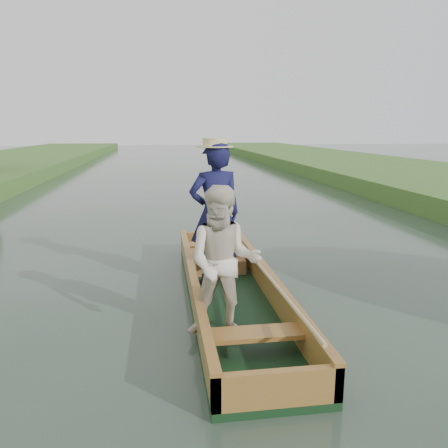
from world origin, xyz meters
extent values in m
plane|color=#283D30|center=(0.00, 0.00, 0.00)|extent=(120.00, 120.00, 0.00)
cube|color=black|center=(0.00, 0.00, 0.04)|extent=(1.10, 5.00, 0.08)
cube|color=olive|center=(-0.51, 0.00, 0.24)|extent=(0.08, 5.00, 0.32)
cube|color=olive|center=(0.51, 0.00, 0.24)|extent=(0.08, 5.00, 0.32)
cube|color=olive|center=(0.00, 2.46, 0.24)|extent=(1.10, 0.08, 0.32)
cube|color=olive|center=(0.00, -2.46, 0.24)|extent=(1.10, 0.08, 0.32)
cube|color=olive|center=(-0.51, 0.00, 0.42)|extent=(0.10, 5.00, 0.04)
cube|color=olive|center=(0.51, 0.00, 0.42)|extent=(0.10, 5.00, 0.04)
cube|color=olive|center=(0.00, 1.90, 0.30)|extent=(0.94, 0.30, 0.05)
cube|color=olive|center=(0.00, -1.60, 0.30)|extent=(0.94, 0.30, 0.05)
imported|color=#13133C|center=(-0.14, 0.53, 1.11)|extent=(0.82, 0.60, 2.06)
cylinder|color=beige|center=(-0.14, 0.53, 2.10)|extent=(0.52, 0.52, 0.12)
imported|color=beige|center=(-0.25, -1.14, 0.91)|extent=(0.91, 0.76, 1.66)
cube|color=#AA6337|center=(-0.04, 1.27, 0.19)|extent=(0.85, 0.90, 0.22)
sphere|color=tan|center=(0.26, 1.17, 0.42)|extent=(0.21, 0.21, 0.21)
sphere|color=tan|center=(0.26, 1.16, 0.58)|extent=(0.16, 0.16, 0.16)
sphere|color=tan|center=(0.20, 1.16, 0.65)|extent=(0.06, 0.06, 0.06)
sphere|color=tan|center=(0.32, 1.16, 0.65)|extent=(0.06, 0.06, 0.06)
sphere|color=tan|center=(0.26, 1.10, 0.56)|extent=(0.06, 0.06, 0.06)
sphere|color=tan|center=(0.16, 1.15, 0.45)|extent=(0.07, 0.07, 0.07)
sphere|color=tan|center=(0.36, 1.15, 0.45)|extent=(0.07, 0.07, 0.07)
sphere|color=tan|center=(0.21, 1.14, 0.33)|extent=(0.09, 0.09, 0.09)
sphere|color=tan|center=(0.31, 1.14, 0.33)|extent=(0.09, 0.09, 0.09)
cylinder|color=silver|center=(-0.22, 1.90, 0.33)|extent=(0.07, 0.07, 0.01)
cylinder|color=silver|center=(-0.22, 1.90, 0.37)|extent=(0.01, 0.01, 0.08)
ellipsoid|color=silver|center=(-0.22, 1.90, 0.43)|extent=(0.09, 0.09, 0.05)
cylinder|color=tan|center=(0.43, -0.28, 0.46)|extent=(0.04, 4.16, 0.19)
camera|label=1|loc=(-0.89, -5.55, 2.30)|focal=35.00mm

